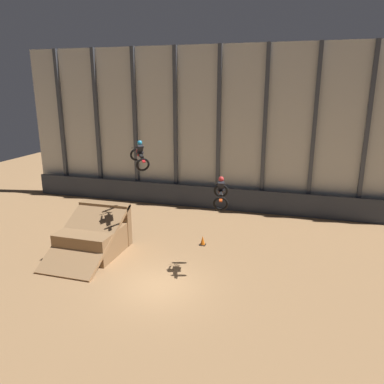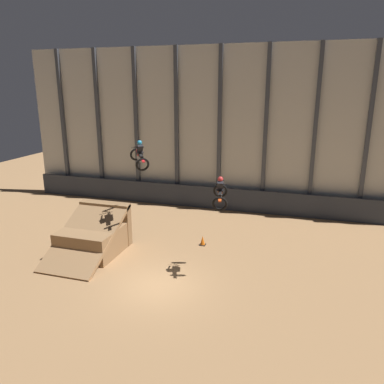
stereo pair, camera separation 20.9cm
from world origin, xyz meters
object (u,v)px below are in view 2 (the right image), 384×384
(dirt_ramp, at_px, (95,236))
(traffic_cone_near_ramp, at_px, (203,241))
(hay_bale_trackside, at_px, (97,223))
(rider_bike_right_air, at_px, (220,193))
(rider_bike_left_air, at_px, (140,155))

(dirt_ramp, height_order, traffic_cone_near_ramp, dirt_ramp)
(traffic_cone_near_ramp, height_order, hay_bale_trackside, traffic_cone_near_ramp)
(dirt_ramp, relative_size, hay_bale_trackside, 4.63)
(rider_bike_right_air, relative_size, hay_bale_trackside, 1.76)
(traffic_cone_near_ramp, xyz_separation_m, hay_bale_trackside, (-7.52, 0.73, -0.00))
(traffic_cone_near_ramp, distance_m, hay_bale_trackside, 7.56)
(dirt_ramp, bearing_deg, hay_bale_trackside, 119.09)
(traffic_cone_near_ramp, bearing_deg, rider_bike_right_air, -60.61)
(dirt_ramp, relative_size, rider_bike_left_air, 2.84)
(dirt_ramp, xyz_separation_m, hay_bale_trackside, (-1.82, 3.27, -0.62))
(dirt_ramp, height_order, rider_bike_right_air, rider_bike_right_air)
(rider_bike_left_air, relative_size, traffic_cone_near_ramp, 3.00)
(rider_bike_right_air, bearing_deg, hay_bale_trackside, 146.35)
(traffic_cone_near_ramp, bearing_deg, dirt_ramp, -155.95)
(rider_bike_right_air, bearing_deg, dirt_ramp, 165.01)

